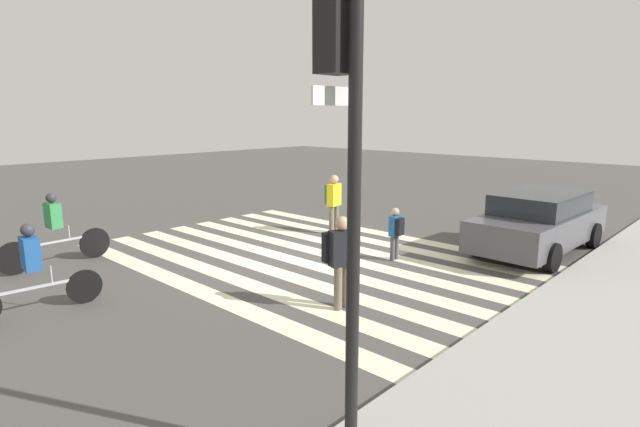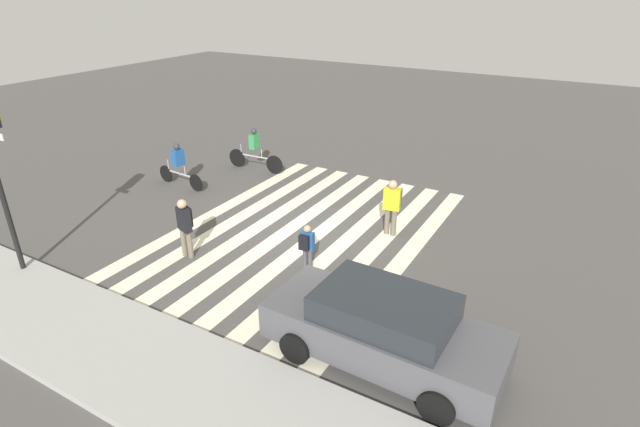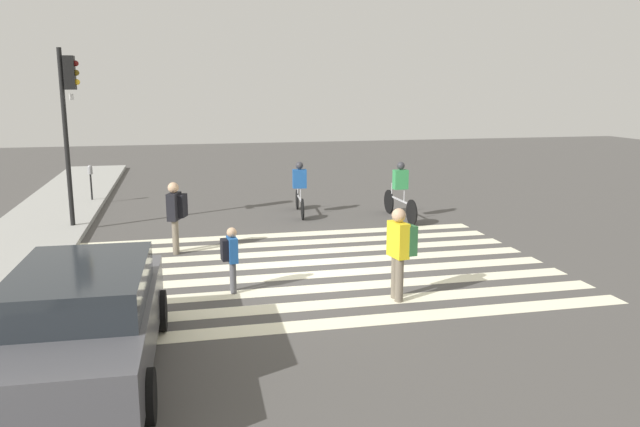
{
  "view_description": "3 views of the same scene",
  "coord_description": "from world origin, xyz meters",
  "px_view_note": "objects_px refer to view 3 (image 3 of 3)",
  "views": [
    {
      "loc": [
        8.16,
        8.05,
        3.32
      ],
      "look_at": [
        -0.23,
        0.23,
        1.04
      ],
      "focal_mm": 28.0,
      "sensor_mm": 36.0,
      "label": 1
    },
    {
      "loc": [
        -6.85,
        10.94,
        6.62
      ],
      "look_at": [
        -0.66,
        0.17,
        0.81
      ],
      "focal_mm": 28.0,
      "sensor_mm": 36.0,
      "label": 2
    },
    {
      "loc": [
        -12.25,
        2.58,
        3.72
      ],
      "look_at": [
        -0.84,
        -0.02,
        1.34
      ],
      "focal_mm": 35.0,
      "sensor_mm": 36.0,
      "label": 3
    }
  ],
  "objects_px": {
    "parking_meter": "(90,175)",
    "pedestrian_adult_blue_shirt": "(231,255)",
    "pedestrian_child_with_backpack": "(176,212)",
    "pedestrian_adult_tall_backpack": "(400,247)",
    "cyclist_mid_street": "(300,186)",
    "cyclist_far_lane": "(400,189)",
    "traffic_light": "(69,104)",
    "car_parked_far_curb": "(84,320)"
  },
  "relations": [
    {
      "from": "parking_meter",
      "to": "pedestrian_adult_blue_shirt",
      "type": "bearing_deg",
      "value": -159.86
    },
    {
      "from": "pedestrian_child_with_backpack",
      "to": "pedestrian_adult_tall_backpack",
      "type": "bearing_deg",
      "value": -117.27
    },
    {
      "from": "pedestrian_child_with_backpack",
      "to": "cyclist_mid_street",
      "type": "height_order",
      "value": "pedestrian_child_with_backpack"
    },
    {
      "from": "pedestrian_adult_tall_backpack",
      "to": "cyclist_far_lane",
      "type": "relative_size",
      "value": 0.68
    },
    {
      "from": "traffic_light",
      "to": "pedestrian_adult_tall_backpack",
      "type": "relative_size",
      "value": 2.82
    },
    {
      "from": "parking_meter",
      "to": "cyclist_mid_street",
      "type": "relative_size",
      "value": 0.58
    },
    {
      "from": "parking_meter",
      "to": "pedestrian_adult_blue_shirt",
      "type": "relative_size",
      "value": 1.03
    },
    {
      "from": "cyclist_mid_street",
      "to": "cyclist_far_lane",
      "type": "bearing_deg",
      "value": -110.7
    },
    {
      "from": "pedestrian_adult_tall_backpack",
      "to": "cyclist_mid_street",
      "type": "bearing_deg",
      "value": -8.11
    },
    {
      "from": "cyclist_far_lane",
      "to": "car_parked_far_curb",
      "type": "height_order",
      "value": "cyclist_far_lane"
    },
    {
      "from": "pedestrian_child_with_backpack",
      "to": "traffic_light",
      "type": "bearing_deg",
      "value": 60.95
    },
    {
      "from": "cyclist_far_lane",
      "to": "car_parked_far_curb",
      "type": "distance_m",
      "value": 11.25
    },
    {
      "from": "parking_meter",
      "to": "pedestrian_adult_tall_backpack",
      "type": "xyz_separation_m",
      "value": [
        -11.01,
        -6.52,
        0.03
      ]
    },
    {
      "from": "pedestrian_adult_blue_shirt",
      "to": "pedestrian_child_with_backpack",
      "type": "relative_size",
      "value": 0.75
    },
    {
      "from": "traffic_light",
      "to": "car_parked_far_curb",
      "type": "distance_m",
      "value": 9.46
    },
    {
      "from": "cyclist_far_lane",
      "to": "parking_meter",
      "type": "bearing_deg",
      "value": 61.36
    },
    {
      "from": "pedestrian_child_with_backpack",
      "to": "cyclist_mid_street",
      "type": "distance_m",
      "value": 5.14
    },
    {
      "from": "pedestrian_adult_tall_backpack",
      "to": "pedestrian_child_with_backpack",
      "type": "height_order",
      "value": "pedestrian_adult_tall_backpack"
    },
    {
      "from": "pedestrian_adult_tall_backpack",
      "to": "pedestrian_child_with_backpack",
      "type": "distance_m",
      "value": 5.65
    },
    {
      "from": "cyclist_far_lane",
      "to": "cyclist_mid_street",
      "type": "height_order",
      "value": "cyclist_far_lane"
    },
    {
      "from": "cyclist_mid_street",
      "to": "parking_meter",
      "type": "bearing_deg",
      "value": 68.34
    },
    {
      "from": "traffic_light",
      "to": "parking_meter",
      "type": "bearing_deg",
      "value": 1.75
    },
    {
      "from": "pedestrian_adult_blue_shirt",
      "to": "cyclist_far_lane",
      "type": "xyz_separation_m",
      "value": [
        5.5,
        -5.27,
        0.15
      ]
    },
    {
      "from": "pedestrian_adult_blue_shirt",
      "to": "traffic_light",
      "type": "bearing_deg",
      "value": -156.28
    },
    {
      "from": "traffic_light",
      "to": "parking_meter",
      "type": "height_order",
      "value": "traffic_light"
    },
    {
      "from": "traffic_light",
      "to": "parking_meter",
      "type": "distance_m",
      "value": 4.55
    },
    {
      "from": "pedestrian_adult_blue_shirt",
      "to": "cyclist_far_lane",
      "type": "relative_size",
      "value": 0.51
    },
    {
      "from": "traffic_light",
      "to": "parking_meter",
      "type": "relative_size",
      "value": 3.71
    },
    {
      "from": "traffic_light",
      "to": "pedestrian_adult_tall_backpack",
      "type": "xyz_separation_m",
      "value": [
        -7.11,
        -6.4,
        -2.31
      ]
    },
    {
      "from": "cyclist_far_lane",
      "to": "pedestrian_child_with_backpack",
      "type": "bearing_deg",
      "value": 109.08
    },
    {
      "from": "parking_meter",
      "to": "cyclist_far_lane",
      "type": "xyz_separation_m",
      "value": [
        -4.44,
        -8.91,
        -0.08
      ]
    },
    {
      "from": "parking_meter",
      "to": "car_parked_far_curb",
      "type": "bearing_deg",
      "value": -173.34
    },
    {
      "from": "pedestrian_adult_tall_backpack",
      "to": "cyclist_far_lane",
      "type": "xyz_separation_m",
      "value": [
        6.58,
        -2.4,
        -0.1
      ]
    },
    {
      "from": "pedestrian_adult_blue_shirt",
      "to": "cyclist_mid_street",
      "type": "relative_size",
      "value": 0.56
    },
    {
      "from": "cyclist_mid_street",
      "to": "car_parked_far_curb",
      "type": "height_order",
      "value": "cyclist_mid_street"
    },
    {
      "from": "pedestrian_adult_tall_backpack",
      "to": "pedestrian_child_with_backpack",
      "type": "relative_size",
      "value": 1.02
    },
    {
      "from": "traffic_light",
      "to": "pedestrian_adult_blue_shirt",
      "type": "height_order",
      "value": "traffic_light"
    },
    {
      "from": "parking_meter",
      "to": "pedestrian_child_with_backpack",
      "type": "xyz_separation_m",
      "value": [
        -6.86,
        -2.69,
        0.01
      ]
    },
    {
      "from": "car_parked_far_curb",
      "to": "pedestrian_adult_blue_shirt",
      "type": "bearing_deg",
      "value": -34.11
    },
    {
      "from": "pedestrian_adult_blue_shirt",
      "to": "car_parked_far_curb",
      "type": "relative_size",
      "value": 0.27
    },
    {
      "from": "pedestrian_adult_tall_backpack",
      "to": "car_parked_far_curb",
      "type": "height_order",
      "value": "pedestrian_adult_tall_backpack"
    },
    {
      "from": "pedestrian_adult_blue_shirt",
      "to": "cyclist_mid_street",
      "type": "distance_m",
      "value": 7.28
    }
  ]
}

